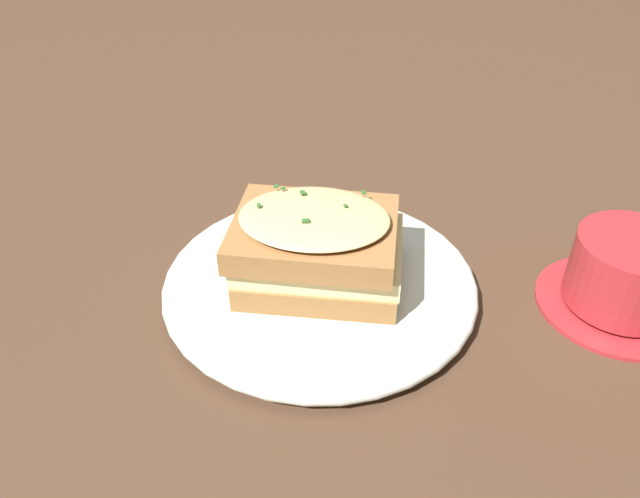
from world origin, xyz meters
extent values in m
plane|color=#473021|center=(0.00, 0.00, 0.00)|extent=(2.40, 2.40, 0.00)
cylinder|color=silver|center=(-0.01, -0.03, 0.01)|extent=(0.25, 0.25, 0.02)
torus|color=silver|center=(-0.01, -0.03, 0.01)|extent=(0.27, 0.27, 0.01)
cube|color=olive|center=(-0.01, -0.03, 0.03)|extent=(0.16, 0.17, 0.02)
cube|color=#EFDB93|center=(-0.01, -0.03, 0.05)|extent=(0.16, 0.17, 0.02)
cube|color=olive|center=(-0.01, -0.03, 0.06)|extent=(0.16, 0.17, 0.02)
ellipsoid|color=#DBBC7F|center=(-0.01, -0.03, 0.08)|extent=(0.15, 0.15, 0.01)
cube|color=#2D6028|center=(-0.01, 0.02, 0.09)|extent=(0.01, 0.01, 0.00)
cube|color=#2D6028|center=(0.00, 0.00, 0.09)|extent=(0.01, 0.01, 0.00)
cube|color=#2D6028|center=(-0.02, -0.03, 0.09)|extent=(0.01, 0.01, 0.00)
cube|color=#2D6028|center=(0.04, -0.03, 0.09)|extent=(0.00, 0.01, 0.00)
cube|color=#2D6028|center=(0.01, -0.04, 0.09)|extent=(0.00, 0.00, 0.00)
cube|color=#2D6028|center=(-0.04, 0.01, 0.09)|extent=(0.01, 0.01, 0.00)
cube|color=#2D6028|center=(-0.01, 0.02, 0.09)|extent=(0.00, 0.00, 0.00)
cylinder|color=#AD282D|center=(0.17, -0.20, 0.00)|extent=(0.13, 0.13, 0.01)
cylinder|color=#AD282D|center=(0.17, -0.20, 0.04)|extent=(0.09, 0.09, 0.06)
cylinder|color=#381E0F|center=(0.17, -0.20, 0.06)|extent=(0.07, 0.07, 0.00)
torus|color=#AD282D|center=(0.23, -0.18, 0.04)|extent=(0.04, 0.02, 0.04)
camera|label=1|loc=(-0.27, -0.34, 0.35)|focal=35.00mm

